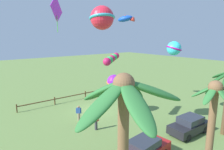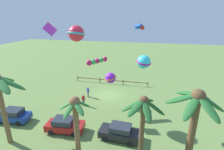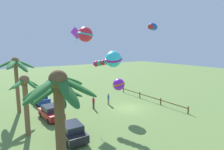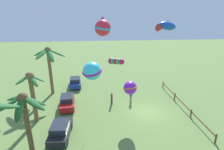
{
  "view_description": "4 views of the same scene",
  "coord_description": "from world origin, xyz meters",
  "px_view_note": "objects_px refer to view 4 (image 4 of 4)",
  "views": [
    {
      "loc": [
        11.2,
        17.84,
        8.29
      ],
      "look_at": [
        0.21,
        3.52,
        4.7
      ],
      "focal_mm": 31.09,
      "sensor_mm": 36.0,
      "label": 1
    },
    {
      "loc": [
        -6.23,
        23.49,
        11.43
      ],
      "look_at": [
        -1.48,
        3.78,
        4.61
      ],
      "focal_mm": 27.51,
      "sensor_mm": 36.0,
      "label": 2
    },
    {
      "loc": [
        -18.17,
        15.09,
        8.17
      ],
      "look_at": [
        -0.4,
        3.01,
        4.84
      ],
      "focal_mm": 28.97,
      "sensor_mm": 36.0,
      "label": 3
    },
    {
      "loc": [
        -18.02,
        5.97,
        11.2
      ],
      "look_at": [
        -0.88,
        4.34,
        5.19
      ],
      "focal_mm": 28.14,
      "sensor_mm": 36.0,
      "label": 4
    }
  ],
  "objects_px": {
    "parked_car_0": "(67,102)",
    "kite_fish_5": "(166,26)",
    "palm_tree_0": "(32,88)",
    "parked_car_1": "(75,82)",
    "kite_ball_1": "(130,88)",
    "parked_car_2": "(60,130)",
    "spectator_0": "(131,96)",
    "palm_tree_1": "(25,110)",
    "spectator_1": "(112,98)",
    "kite_ball_4": "(92,71)",
    "kite_tube_2": "(115,61)",
    "kite_ball_0": "(103,28)",
    "palm_tree_2": "(48,58)",
    "kite_diamond_3": "(104,23)"
  },
  "relations": [
    {
      "from": "spectator_0",
      "to": "kite_ball_0",
      "type": "xyz_separation_m",
      "value": [
        -0.42,
        3.64,
        8.89
      ]
    },
    {
      "from": "palm_tree_2",
      "to": "kite_tube_2",
      "type": "relative_size",
      "value": 2.88
    },
    {
      "from": "kite_tube_2",
      "to": "palm_tree_1",
      "type": "bearing_deg",
      "value": 129.76
    },
    {
      "from": "parked_car_1",
      "to": "kite_ball_0",
      "type": "distance_m",
      "value": 11.91
    },
    {
      "from": "kite_ball_0",
      "to": "kite_tube_2",
      "type": "height_order",
      "value": "kite_ball_0"
    },
    {
      "from": "palm_tree_0",
      "to": "parked_car_0",
      "type": "distance_m",
      "value": 5.23
    },
    {
      "from": "spectator_0",
      "to": "kite_ball_1",
      "type": "distance_m",
      "value": 4.8
    },
    {
      "from": "parked_car_2",
      "to": "spectator_0",
      "type": "relative_size",
      "value": 2.5
    },
    {
      "from": "palm_tree_1",
      "to": "kite_fish_5",
      "type": "bearing_deg",
      "value": -82.06
    },
    {
      "from": "kite_ball_4",
      "to": "kite_ball_0",
      "type": "bearing_deg",
      "value": -8.67
    },
    {
      "from": "kite_diamond_3",
      "to": "kite_ball_4",
      "type": "xyz_separation_m",
      "value": [
        -11.28,
        1.49,
        -2.92
      ]
    },
    {
      "from": "kite_ball_1",
      "to": "parked_car_0",
      "type": "bearing_deg",
      "value": 67.04
    },
    {
      "from": "kite_ball_1",
      "to": "kite_fish_5",
      "type": "bearing_deg",
      "value": -148.85
    },
    {
      "from": "parked_car_0",
      "to": "spectator_1",
      "type": "xyz_separation_m",
      "value": [
        0.26,
        -5.68,
        0.06
      ]
    },
    {
      "from": "parked_car_0",
      "to": "kite_tube_2",
      "type": "relative_size",
      "value": 1.67
    },
    {
      "from": "parked_car_1",
      "to": "kite_ball_1",
      "type": "height_order",
      "value": "kite_ball_1"
    },
    {
      "from": "parked_car_2",
      "to": "kite_fish_5",
      "type": "distance_m",
      "value": 13.25
    },
    {
      "from": "spectator_0",
      "to": "kite_fish_5",
      "type": "relative_size",
      "value": 0.74
    },
    {
      "from": "palm_tree_0",
      "to": "parked_car_1",
      "type": "xyz_separation_m",
      "value": [
        9.6,
        -3.25,
        -3.26
      ]
    },
    {
      "from": "palm_tree_0",
      "to": "kite_fish_5",
      "type": "height_order",
      "value": "kite_fish_5"
    },
    {
      "from": "parked_car_2",
      "to": "spectator_1",
      "type": "distance_m",
      "value": 8.17
    },
    {
      "from": "palm_tree_2",
      "to": "parked_car_0",
      "type": "height_order",
      "value": "palm_tree_2"
    },
    {
      "from": "spectator_0",
      "to": "kite_fish_5",
      "type": "height_order",
      "value": "kite_fish_5"
    },
    {
      "from": "parked_car_1",
      "to": "spectator_0",
      "type": "bearing_deg",
      "value": -127.62
    },
    {
      "from": "parked_car_2",
      "to": "kite_tube_2",
      "type": "height_order",
      "value": "kite_tube_2"
    },
    {
      "from": "palm_tree_1",
      "to": "kite_ball_4",
      "type": "height_order",
      "value": "kite_ball_4"
    },
    {
      "from": "palm_tree_2",
      "to": "kite_diamond_3",
      "type": "distance_m",
      "value": 9.09
    },
    {
      "from": "kite_ball_4",
      "to": "kite_fish_5",
      "type": "height_order",
      "value": "kite_fish_5"
    },
    {
      "from": "palm_tree_0",
      "to": "parked_car_1",
      "type": "bearing_deg",
      "value": -18.7
    },
    {
      "from": "palm_tree_2",
      "to": "kite_ball_1",
      "type": "xyz_separation_m",
      "value": [
        -7.44,
        -10.15,
        -1.67
      ]
    },
    {
      "from": "parked_car_0",
      "to": "kite_diamond_3",
      "type": "relative_size",
      "value": 1.7
    },
    {
      "from": "palm_tree_1",
      "to": "parked_car_1",
      "type": "distance_m",
      "value": 15.32
    },
    {
      "from": "palm_tree_1",
      "to": "parked_car_0",
      "type": "distance_m",
      "value": 8.94
    },
    {
      "from": "palm_tree_2",
      "to": "parked_car_0",
      "type": "distance_m",
      "value": 6.91
    },
    {
      "from": "parked_car_0",
      "to": "kite_fish_5",
      "type": "bearing_deg",
      "value": -124.53
    },
    {
      "from": "palm_tree_0",
      "to": "parked_car_0",
      "type": "height_order",
      "value": "palm_tree_0"
    },
    {
      "from": "kite_diamond_3",
      "to": "parked_car_2",
      "type": "bearing_deg",
      "value": 153.43
    },
    {
      "from": "parked_car_0",
      "to": "spectator_0",
      "type": "relative_size",
      "value": 2.55
    },
    {
      "from": "parked_car_1",
      "to": "kite_ball_1",
      "type": "distance_m",
      "value": 12.47
    },
    {
      "from": "palm_tree_2",
      "to": "parked_car_2",
      "type": "relative_size",
      "value": 1.76
    },
    {
      "from": "kite_ball_0",
      "to": "kite_fish_5",
      "type": "distance_m",
      "value": 8.16
    },
    {
      "from": "parked_car_1",
      "to": "kite_ball_1",
      "type": "xyz_separation_m",
      "value": [
        -9.87,
        -7.03,
        2.94
      ]
    },
    {
      "from": "palm_tree_1",
      "to": "spectator_1",
      "type": "bearing_deg",
      "value": -41.83
    },
    {
      "from": "palm_tree_1",
      "to": "spectator_0",
      "type": "xyz_separation_m",
      "value": [
        8.6,
        -10.0,
        -3.56
      ]
    },
    {
      "from": "palm_tree_1",
      "to": "kite_ball_0",
      "type": "relative_size",
      "value": 2.29
    },
    {
      "from": "spectator_0",
      "to": "kite_fish_5",
      "type": "bearing_deg",
      "value": -171.31
    },
    {
      "from": "parked_car_1",
      "to": "kite_fish_5",
      "type": "relative_size",
      "value": 1.89
    },
    {
      "from": "palm_tree_1",
      "to": "kite_ball_0",
      "type": "distance_m",
      "value": 11.66
    },
    {
      "from": "palm_tree_0",
      "to": "kite_ball_1",
      "type": "relative_size",
      "value": 2.69
    },
    {
      "from": "kite_ball_1",
      "to": "palm_tree_0",
      "type": "bearing_deg",
      "value": 88.5
    }
  ]
}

